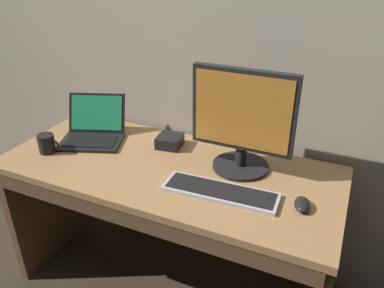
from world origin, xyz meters
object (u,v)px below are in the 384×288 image
external_monitor (242,120)px  wired_keyboard (220,192)px  external_drive_box (170,141)px  coffee_mug (47,144)px  computer_mouse (302,204)px  laptop_black (93,133)px

external_monitor → wired_keyboard: bearing=-92.6°
external_drive_box → coffee_mug: (-0.52, -0.30, 0.02)m
external_drive_box → computer_mouse: bearing=-19.4°
computer_mouse → wired_keyboard: bearing=174.8°
laptop_black → computer_mouse: 1.11m
laptop_black → external_drive_box: bearing=14.7°
external_monitor → external_drive_box: bearing=170.2°
external_drive_box → external_monitor: bearing=-9.8°
laptop_black → external_monitor: 0.81m
computer_mouse → external_drive_box: 0.75m
laptop_black → wired_keyboard: size_ratio=0.81×
laptop_black → external_drive_box: (0.40, 0.10, -0.01)m
external_monitor → computer_mouse: bearing=-30.0°
wired_keyboard → computer_mouse: size_ratio=4.75×
external_monitor → computer_mouse: external_monitor is taller
computer_mouse → coffee_mug: 1.22m
wired_keyboard → external_monitor: bearing=87.4°
laptop_black → coffee_mug: size_ratio=3.27×
wired_keyboard → coffee_mug: bearing=-178.9°
computer_mouse → external_drive_box: size_ratio=0.83×
laptop_black → wired_keyboard: 0.80m
external_monitor → external_drive_box: (-0.39, 0.07, -0.21)m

